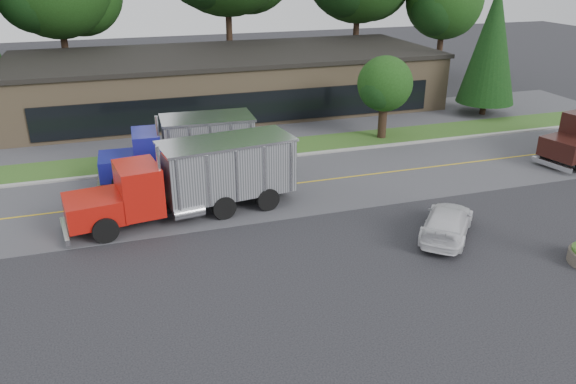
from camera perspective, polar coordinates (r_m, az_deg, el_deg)
The scene contains 13 objects.
ground at distance 21.65m, azimuth 3.40°, elevation -8.36°, with size 140.00×140.00×0.00m, color #38383E.
road at distance 29.31m, azimuth -2.88°, elevation 0.40°, with size 60.00×8.00×0.02m, color slate.
center_line at distance 29.31m, azimuth -2.88°, elevation 0.40°, with size 60.00×0.12×0.01m, color gold.
curb at distance 33.11m, azimuth -4.78°, elevation 3.06°, with size 60.00×0.30×0.12m, color #9E9E99.
grass_verge at distance 34.77m, azimuth -5.47°, elevation 4.02°, with size 60.00×3.40×0.03m, color #204E1B.
far_parking at distance 39.44m, azimuth -7.08°, elevation 6.26°, with size 60.00×7.00×0.02m, color slate.
strip_mall at distance 45.04m, azimuth -6.18°, elevation 11.03°, with size 32.00×12.00×4.00m, color #887053.
tree_far_e at distance 57.51m, azimuth 15.64°, elevation 17.93°, with size 7.64×7.19×10.90m.
evergreen_right at distance 44.65m, azimuth 20.01°, elevation 13.98°, with size 4.21×4.21×9.58m.
tree_verge at distance 37.22m, azimuth 9.85°, elevation 10.53°, with size 3.77×3.55×5.38m.
dump_truck_red at distance 26.17m, azimuth -9.13°, elevation 1.56°, with size 10.76×3.95×3.36m.
dump_truck_blue at distance 30.40m, azimuth -10.21°, elevation 4.53°, with size 8.28×2.91×3.36m.
rally_car at distance 25.04m, azimuth 15.86°, elevation -2.97°, with size 1.84×4.53×1.31m, color silver.
Camera 1 is at (-6.84, -17.18, 11.26)m, focal length 35.00 mm.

